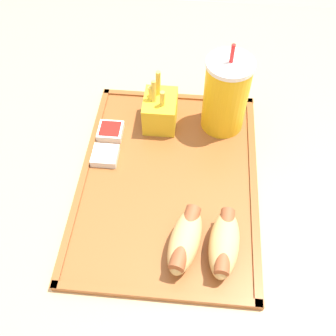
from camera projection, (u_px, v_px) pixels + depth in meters
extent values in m
plane|color=gray|center=(170.00, 295.00, 1.34)|extent=(8.00, 8.00, 0.00)
cube|color=tan|center=(170.00, 248.00, 1.04)|extent=(1.12, 1.08, 0.75)
cube|color=brown|center=(168.00, 180.00, 0.71)|extent=(0.43, 0.32, 0.01)
cube|color=brown|center=(85.00, 171.00, 0.71)|extent=(0.43, 0.01, 0.00)
cube|color=brown|center=(253.00, 184.00, 0.70)|extent=(0.43, 0.01, 0.00)
cube|color=brown|center=(177.00, 96.00, 0.83)|extent=(0.01, 0.32, 0.00)
cube|color=brown|center=(155.00, 294.00, 0.58)|extent=(0.01, 0.32, 0.00)
cylinder|color=gold|center=(225.00, 97.00, 0.73)|extent=(0.08, 0.08, 0.14)
cylinder|color=white|center=(231.00, 64.00, 0.67)|extent=(0.09, 0.09, 0.01)
cylinder|color=red|center=(232.00, 53.00, 0.65)|extent=(0.01, 0.01, 0.03)
ellipsoid|color=tan|center=(224.00, 244.00, 0.60)|extent=(0.12, 0.06, 0.05)
cylinder|color=brown|center=(225.00, 241.00, 0.59)|extent=(0.11, 0.03, 0.02)
ellipsoid|color=tan|center=(185.00, 241.00, 0.60)|extent=(0.12, 0.07, 0.05)
cylinder|color=brown|center=(185.00, 237.00, 0.59)|extent=(0.11, 0.04, 0.02)
cube|color=gold|center=(160.00, 111.00, 0.76)|extent=(0.08, 0.06, 0.06)
cylinder|color=gold|center=(154.00, 100.00, 0.73)|extent=(0.02, 0.01, 0.08)
cylinder|color=gold|center=(152.00, 100.00, 0.74)|extent=(0.01, 0.02, 0.06)
cylinder|color=gold|center=(158.00, 90.00, 0.74)|extent=(0.01, 0.01, 0.09)
cylinder|color=gold|center=(162.00, 106.00, 0.73)|extent=(0.02, 0.02, 0.07)
cube|color=silver|center=(105.00, 156.00, 0.73)|extent=(0.05, 0.05, 0.01)
cube|color=white|center=(105.00, 153.00, 0.72)|extent=(0.04, 0.04, 0.00)
cube|color=silver|center=(111.00, 131.00, 0.76)|extent=(0.05, 0.05, 0.01)
cube|color=#B21914|center=(110.00, 129.00, 0.76)|extent=(0.04, 0.04, 0.00)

